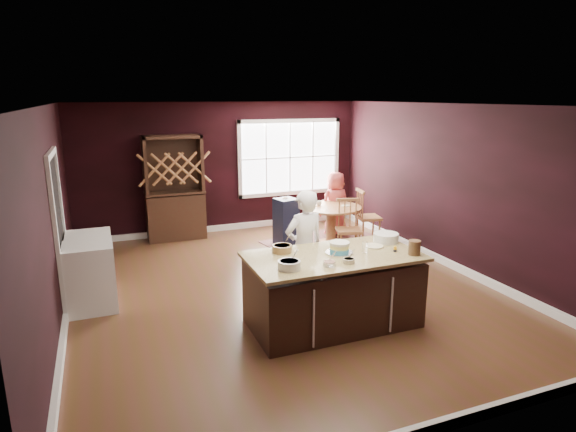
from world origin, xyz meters
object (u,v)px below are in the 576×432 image
object	(u,v)px
baker	(304,248)
washer	(91,277)
layer_cake	(339,247)
chair_north	(329,207)
dining_table	(331,217)
chair_east	(369,215)
chair_south	(349,228)
toddler	(288,203)
dryer	(91,263)
high_chair	(286,221)
hutch	(174,188)
kitchen_island	(333,291)
seated_woman	(335,204)

from	to	relation	value
baker	washer	xyz separation A→B (m)	(-2.75, 0.86, -0.35)
layer_cake	chair_north	size ratio (longest dim) A/B	0.33
layer_cake	dining_table	bearing A→B (deg)	65.17
chair_east	chair_south	size ratio (longest dim) A/B	1.03
toddler	dryer	xyz separation A→B (m)	(-3.57, -1.18, -0.36)
high_chair	dining_table	bearing A→B (deg)	-31.37
baker	dryer	world-z (taller)	baker
layer_cake	dryer	distance (m)	3.69
high_chair	toddler	xyz separation A→B (m)	(0.07, 0.06, 0.34)
dining_table	toddler	xyz separation A→B (m)	(-0.75, 0.35, 0.28)
layer_cake	hutch	bearing A→B (deg)	106.74
kitchen_island	dryer	size ratio (longest dim) A/B	2.39
washer	dryer	xyz separation A→B (m)	(0.00, 0.64, -0.01)
chair_south	chair_north	bearing A→B (deg)	94.77
washer	hutch	bearing A→B (deg)	61.69
toddler	dryer	size ratio (longest dim) A/B	0.29
layer_cake	dryer	size ratio (longest dim) A/B	0.39
kitchen_island	toddler	bearing A→B (deg)	77.72
high_chair	toddler	size ratio (longest dim) A/B	3.65
dining_table	chair_south	distance (m)	0.73
chair_north	hutch	xyz separation A→B (m)	(-3.10, 0.66, 0.50)
kitchen_island	hutch	bearing A→B (deg)	105.41
dining_table	chair_east	distance (m)	0.79
layer_cake	chair_south	xyz separation A→B (m)	(1.38, 2.28, -0.47)
toddler	chair_north	bearing A→B (deg)	22.74
kitchen_island	chair_north	world-z (taller)	chair_north
chair_north	toddler	bearing A→B (deg)	2.73
kitchen_island	layer_cake	size ratio (longest dim) A/B	6.13
layer_cake	seated_woman	distance (m)	3.95
chair_south	chair_north	size ratio (longest dim) A/B	0.96
baker	chair_north	bearing A→B (deg)	-130.11
chair_east	chair_north	world-z (taller)	chair_north
baker	chair_east	bearing A→B (deg)	-144.82
baker	dryer	bearing A→B (deg)	-37.14
chair_south	chair_north	distance (m)	1.59
kitchen_island	chair_east	xyz separation A→B (m)	(2.28, 2.98, 0.09)
high_chair	toddler	distance (m)	0.35
high_chair	baker	bearing A→B (deg)	-117.74
dining_table	toddler	world-z (taller)	toddler
kitchen_island	chair_east	distance (m)	3.75
dining_table	chair_north	xyz separation A→B (m)	(0.37, 0.82, 0.00)
seated_woman	washer	world-z (taller)	seated_woman
chair_south	washer	xyz separation A→B (m)	(-4.32, -0.74, -0.06)
chair_south	high_chair	world-z (taller)	chair_south
dining_table	baker	world-z (taller)	baker
dining_table	seated_woman	bearing A→B (deg)	56.27
chair_east	hutch	bearing A→B (deg)	76.42
chair_east	chair_north	xyz separation A→B (m)	(-0.42, 0.89, 0.01)
dining_table	toddler	bearing A→B (deg)	154.98
kitchen_island	chair_north	size ratio (longest dim) A/B	2.00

